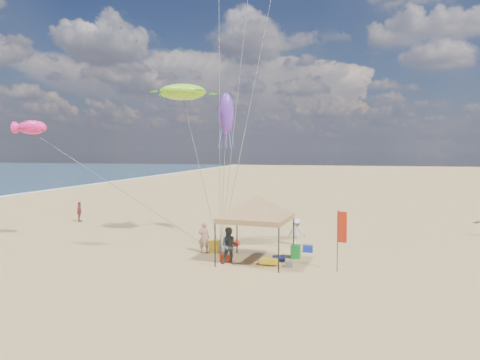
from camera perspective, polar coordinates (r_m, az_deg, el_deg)
The scene contains 18 objects.
ground at distance 24.51m, azimuth -1.69°, elevation -9.84°, with size 280.00×280.00×0.00m, color tan.
canopy_tent at distance 23.17m, azimuth 2.04°, elevation -2.23°, with size 6.50×6.50×4.03m.
feather_flag at distance 22.04m, azimuth 12.60°, elevation -6.26°, with size 0.45×0.09×2.95m.
cooler_red at distance 23.80m, azimuth -1.82°, elevation -9.79°, with size 0.54×0.38×0.38m, color #A3260D.
cooler_blue at distance 26.21m, azimuth 8.54°, elevation -8.55°, with size 0.54×0.38×0.38m, color #122898.
bag_navy at distance 23.81m, azimuth 4.90°, elevation -9.82°, with size 0.36×0.36×0.60m, color #0C0F36.
bag_orange at distance 27.40m, azimuth -0.63°, elevation -7.98°, with size 0.36×0.36×0.60m, color red.
chair_green at distance 24.69m, azimuth 7.03°, elevation -8.94°, with size 0.50×0.50×0.70m, color #17832A.
chair_yellow at distance 25.82m, azimuth -3.23°, elevation -8.34°, with size 0.50×0.50×0.70m, color yellow.
crate_grey at distance 22.87m, azimuth 6.20°, elevation -10.51°, with size 0.34×0.30×0.28m, color slate.
beach_cart at distance 23.13m, azimuth 3.70°, elevation -10.18°, with size 0.90×0.50×0.24m, color gold.
person_near_a at distance 25.69m, azimuth -4.56°, elevation -7.20°, with size 0.64×0.42×1.76m, color #AC7962.
person_near_b at distance 23.07m, azimuth -1.32°, elevation -8.30°, with size 0.92×0.72×1.89m, color #39464E.
person_near_c at distance 27.78m, azimuth 7.17°, elevation -6.52°, with size 1.05×0.60×1.62m, color silver.
person_far_a at distance 38.58m, azimuth -19.58°, elevation -3.78°, with size 0.95×0.40×1.63m, color #954339.
turtle_kite at distance 28.30m, azimuth -7.23°, elevation 10.93°, with size 2.90×2.32×0.97m, color #8EDD21.
fish_kite at distance 29.94m, azimuth -24.68°, elevation 6.05°, with size 1.91×0.95×0.85m, color #FF2180.
squid_kite at distance 29.22m, azimuth -1.74°, elevation 8.39°, with size 1.01×1.01×2.61m, color #622FAB.
Camera 1 is at (6.35, -22.94, 5.83)m, focal length 33.89 mm.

